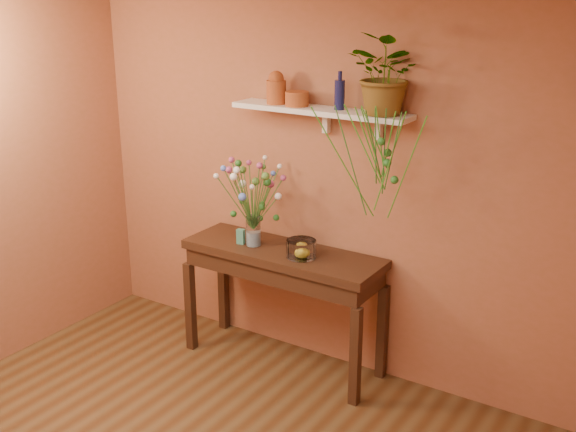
{
  "coord_description": "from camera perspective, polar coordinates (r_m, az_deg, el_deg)",
  "views": [
    {
      "loc": [
        2.4,
        -2.21,
        2.73
      ],
      "look_at": [
        0.0,
        1.55,
        1.25
      ],
      "focal_mm": 43.6,
      "sensor_mm": 36.0,
      "label": 1
    }
  ],
  "objects": [
    {
      "name": "sideboard",
      "position": [
        5.1,
        -0.45,
        -4.15
      ],
      "size": [
        1.5,
        0.48,
        0.91
      ],
      "color": "#371D12",
      "rests_on": "ground"
    },
    {
      "name": "terracotta_jug",
      "position": [
        4.92,
        -0.97,
        10.39
      ],
      "size": [
        0.17,
        0.17,
        0.23
      ],
      "color": "#9E441C",
      "rests_on": "wall_shelf"
    },
    {
      "name": "room",
      "position": [
        3.54,
        -13.68,
        -5.14
      ],
      "size": [
        4.04,
        4.04,
        2.7
      ],
      "color": "#503920",
      "rests_on": "ground"
    },
    {
      "name": "lemon",
      "position": [
        4.89,
        1.13,
        -2.94
      ],
      "size": [
        0.08,
        0.08,
        0.08
      ],
      "primitive_type": "sphere",
      "color": "yellow",
      "rests_on": "glass_bowl"
    },
    {
      "name": "plant_fronds",
      "position": [
        4.42,
        7.61,
        4.86
      ],
      "size": [
        0.73,
        0.37,
        0.75
      ],
      "color": "#286724",
      "rests_on": "wall_shelf"
    },
    {
      "name": "wall_shelf",
      "position": [
        4.78,
        2.74,
        8.52
      ],
      "size": [
        1.3,
        0.24,
        0.19
      ],
      "color": "white",
      "rests_on": "room"
    },
    {
      "name": "spider_plant",
      "position": [
        4.5,
        8.14,
        11.39
      ],
      "size": [
        0.59,
        0.55,
        0.52
      ],
      "primitive_type": "imported",
      "rotation": [
        0.0,
        0.0,
        -0.39
      ],
      "color": "#286724",
      "rests_on": "wall_shelf"
    },
    {
      "name": "glass_vase",
      "position": [
        5.11,
        -2.84,
        -1.39
      ],
      "size": [
        0.11,
        0.11,
        0.22
      ],
      "color": "white",
      "rests_on": "sideboard"
    },
    {
      "name": "blue_bottle",
      "position": [
        4.7,
        4.23,
        9.89
      ],
      "size": [
        0.09,
        0.09,
        0.25
      ],
      "color": "#131643",
      "rests_on": "wall_shelf"
    },
    {
      "name": "bouquet",
      "position": [
        5.0,
        -2.9,
        2.46
      ],
      "size": [
        0.46,
        0.42,
        0.52
      ],
      "color": "#386B28",
      "rests_on": "glass_vase"
    },
    {
      "name": "terracotta_pot",
      "position": [
        4.84,
        0.73,
        9.53
      ],
      "size": [
        0.21,
        0.21,
        0.1
      ],
      "primitive_type": "cylinder",
      "rotation": [
        0.0,
        0.0,
        -0.36
      ],
      "color": "#9E441C",
      "rests_on": "wall_shelf"
    },
    {
      "name": "carton",
      "position": [
        5.16,
        -3.87,
        -1.68
      ],
      "size": [
        0.06,
        0.05,
        0.11
      ],
      "primitive_type": "cube",
      "rotation": [
        0.0,
        0.0,
        0.2
      ],
      "color": "teal",
      "rests_on": "sideboard"
    },
    {
      "name": "glass_bowl",
      "position": [
        4.89,
        1.09,
        -2.74
      ],
      "size": [
        0.21,
        0.21,
        0.13
      ],
      "color": "white",
      "rests_on": "sideboard"
    }
  ]
}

